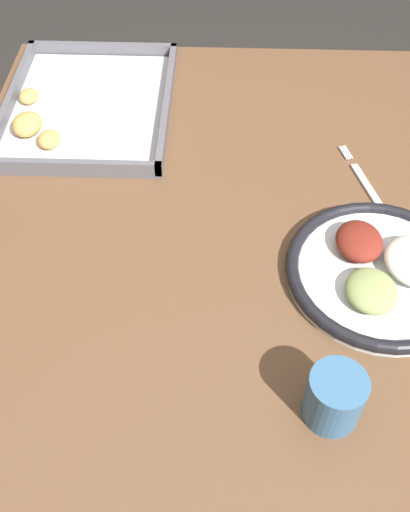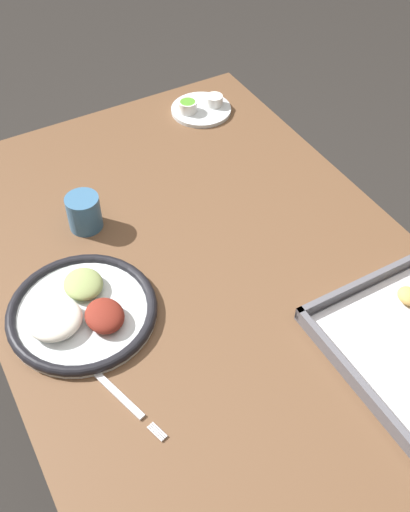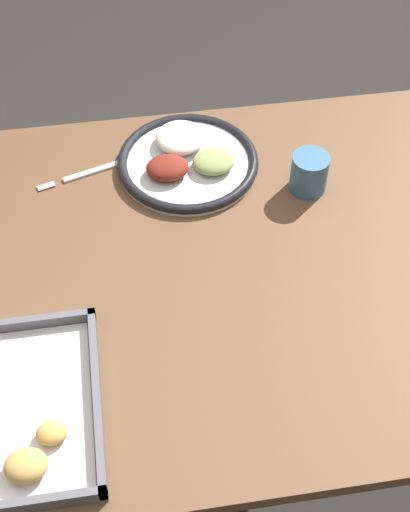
% 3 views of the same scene
% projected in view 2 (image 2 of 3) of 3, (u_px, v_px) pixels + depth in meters
% --- Properties ---
extents(ground_plane, '(8.00, 8.00, 0.00)m').
position_uv_depth(ground_plane, '(205.00, 435.00, 1.74)').
color(ground_plane, '#282623').
extents(dining_table, '(1.24, 0.85, 0.74)m').
position_uv_depth(dining_table, '(206.00, 299.00, 1.28)').
color(dining_table, brown).
rests_on(dining_table, ground_plane).
extents(dinner_plate, '(0.28, 0.28, 0.05)m').
position_uv_depth(dinner_plate, '(81.00, 311.00, 1.11)').
color(dinner_plate, silver).
rests_on(dinner_plate, dining_table).
extents(fork, '(0.20, 0.07, 0.00)m').
position_uv_depth(fork, '(118.00, 395.00, 1.00)').
color(fork, silver).
rests_on(fork, dining_table).
extents(saucer_plate, '(0.16, 0.16, 0.04)m').
position_uv_depth(saucer_plate, '(201.00, 107.00, 1.57)').
color(saucer_plate, silver).
rests_on(saucer_plate, dining_table).
extents(drinking_cup, '(0.07, 0.07, 0.08)m').
position_uv_depth(drinking_cup, '(84.00, 212.00, 1.25)').
color(drinking_cup, '#38668E').
rests_on(drinking_cup, dining_table).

